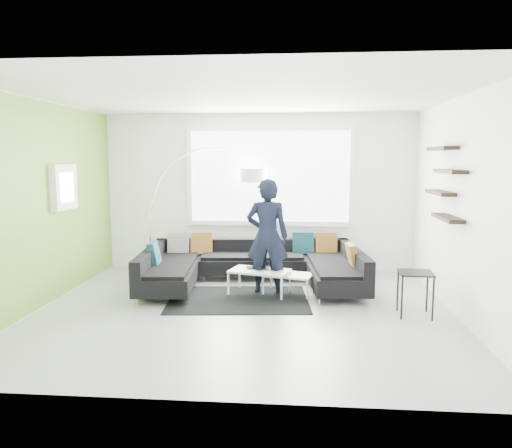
{
  "coord_description": "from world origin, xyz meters",
  "views": [
    {
      "loc": [
        0.71,
        -6.39,
        2.02
      ],
      "look_at": [
        0.09,
        0.9,
        1.05
      ],
      "focal_mm": 35.0,
      "sensor_mm": 36.0,
      "label": 1
    }
  ],
  "objects_px": {
    "side_table": "(415,294)",
    "sectional_sofa": "(252,267)",
    "person": "(267,236)",
    "laptop": "(258,268)",
    "arc_lamp": "(149,212)",
    "coffee_table": "(274,282)"
  },
  "relations": [
    {
      "from": "sectional_sofa",
      "to": "coffee_table",
      "type": "distance_m",
      "value": 0.52
    },
    {
      "from": "sectional_sofa",
      "to": "person",
      "type": "height_order",
      "value": "person"
    },
    {
      "from": "side_table",
      "to": "laptop",
      "type": "xyz_separation_m",
      "value": [
        -2.1,
        0.9,
        0.09
      ]
    },
    {
      "from": "sectional_sofa",
      "to": "arc_lamp",
      "type": "relative_size",
      "value": 1.6
    },
    {
      "from": "arc_lamp",
      "to": "laptop",
      "type": "relative_size",
      "value": 6.11
    },
    {
      "from": "person",
      "to": "sectional_sofa",
      "type": "bearing_deg",
      "value": -46.86
    },
    {
      "from": "arc_lamp",
      "to": "side_table",
      "type": "xyz_separation_m",
      "value": [
        4.08,
        -1.98,
        -0.81
      ]
    },
    {
      "from": "side_table",
      "to": "person",
      "type": "xyz_separation_m",
      "value": [
        -1.96,
        0.95,
        0.57
      ]
    },
    {
      "from": "arc_lamp",
      "to": "person",
      "type": "bearing_deg",
      "value": -31.76
    },
    {
      "from": "sectional_sofa",
      "to": "side_table",
      "type": "xyz_separation_m",
      "value": [
        2.21,
        -1.23,
        -0.03
      ]
    },
    {
      "from": "person",
      "to": "laptop",
      "type": "bearing_deg",
      "value": 21.67
    },
    {
      "from": "side_table",
      "to": "sectional_sofa",
      "type": "bearing_deg",
      "value": 150.83
    },
    {
      "from": "coffee_table",
      "to": "person",
      "type": "relative_size",
      "value": 0.65
    },
    {
      "from": "coffee_table",
      "to": "laptop",
      "type": "relative_size",
      "value": 3.09
    },
    {
      "from": "arc_lamp",
      "to": "person",
      "type": "xyz_separation_m",
      "value": [
        2.11,
        -1.03,
        -0.24
      ]
    },
    {
      "from": "coffee_table",
      "to": "person",
      "type": "xyz_separation_m",
      "value": [
        -0.11,
        0.07,
        0.68
      ]
    },
    {
      "from": "arc_lamp",
      "to": "laptop",
      "type": "bearing_deg",
      "value": -34.43
    },
    {
      "from": "arc_lamp",
      "to": "person",
      "type": "height_order",
      "value": "arc_lamp"
    },
    {
      "from": "sectional_sofa",
      "to": "person",
      "type": "distance_m",
      "value": 0.66
    },
    {
      "from": "arc_lamp",
      "to": "coffee_table",
      "type": "bearing_deg",
      "value": -32.07
    },
    {
      "from": "person",
      "to": "laptop",
      "type": "distance_m",
      "value": 0.5
    },
    {
      "from": "coffee_table",
      "to": "arc_lamp",
      "type": "distance_m",
      "value": 2.64
    }
  ]
}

